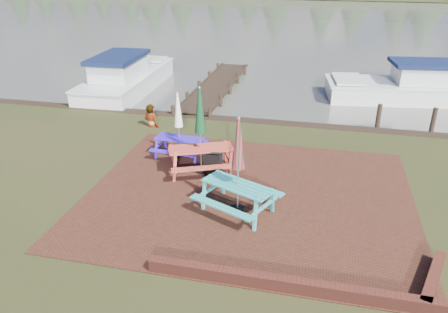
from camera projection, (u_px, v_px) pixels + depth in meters
ground at (242, 214)px, 11.40m from camera, size 120.00×120.00×0.00m
paving at (249, 195)px, 12.28m from camera, size 9.00×7.50×0.02m
brick_wall at (324, 284)px, 8.77m from camera, size 6.21×1.79×0.30m
water at (311, 21)px, 44.10m from camera, size 120.00×60.00×0.02m
picnic_table_teal at (238, 181)px, 11.15m from camera, size 2.40×2.29×2.61m
picnic_table_red at (201, 144)px, 13.23m from camera, size 2.46×2.35×2.70m
picnic_table_blue at (179, 135)px, 14.32m from camera, size 1.70×1.54×2.21m
chalkboard at (213, 164)px, 13.17m from camera, size 0.51×0.49×0.80m
jetty at (216, 86)px, 22.03m from camera, size 1.76×9.08×1.00m
boat_jetty at (126, 79)px, 21.99m from camera, size 2.84×7.60×2.18m
boat_near at (411, 88)px, 20.67m from camera, size 7.80×3.54×2.04m
person at (150, 105)px, 16.81m from camera, size 0.76×0.62×1.80m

